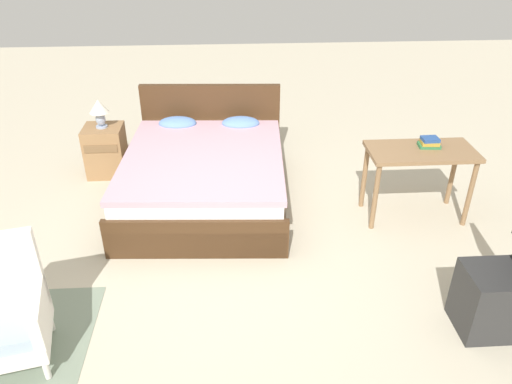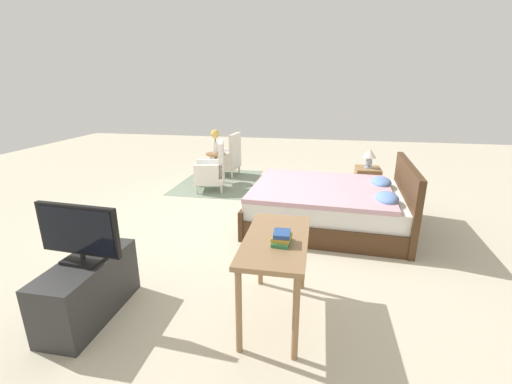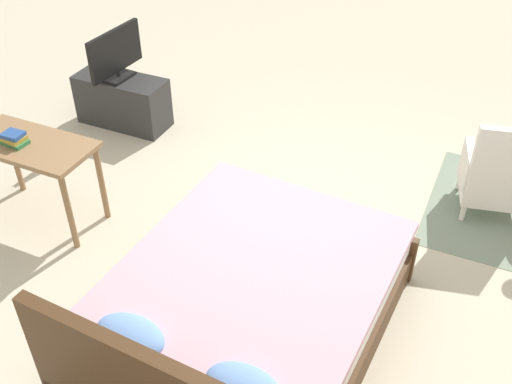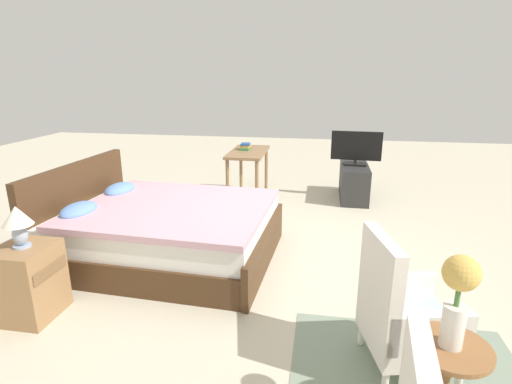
% 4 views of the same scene
% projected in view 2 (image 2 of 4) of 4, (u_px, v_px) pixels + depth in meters
% --- Properties ---
extents(ground_plane, '(16.00, 16.00, 0.00)m').
position_uv_depth(ground_plane, '(250.00, 224.00, 4.98)').
color(ground_plane, beige).
extents(floor_rug, '(2.10, 1.50, 0.01)m').
position_uv_depth(floor_rug, '(219.00, 182.00, 7.08)').
color(floor_rug, gray).
rests_on(floor_rug, ground_plane).
extents(bed, '(1.79, 2.22, 0.96)m').
position_uv_depth(bed, '(330.00, 206.00, 4.85)').
color(bed, '#472D19').
rests_on(bed, ground_plane).
extents(armchair_by_window_left, '(0.60, 0.60, 0.92)m').
position_uv_depth(armchair_by_window_left, '(228.00, 158.00, 7.48)').
color(armchair_by_window_left, white).
rests_on(armchair_by_window_left, floor_rug).
extents(armchair_by_window_right, '(0.65, 0.65, 0.92)m').
position_uv_depth(armchair_by_window_right, '(213.00, 171.00, 6.43)').
color(armchair_by_window_right, white).
rests_on(armchair_by_window_right, floor_rug).
extents(side_table, '(0.40, 0.40, 0.60)m').
position_uv_depth(side_table, '(216.00, 164.00, 6.97)').
color(side_table, '#936038').
rests_on(side_table, ground_plane).
extents(flower_vase, '(0.17, 0.17, 0.48)m').
position_uv_depth(flower_vase, '(215.00, 139.00, 6.81)').
color(flower_vase, silver).
rests_on(flower_vase, side_table).
extents(nightstand, '(0.44, 0.41, 0.59)m').
position_uv_depth(nightstand, '(367.00, 185.00, 5.85)').
color(nightstand, '#997047').
rests_on(nightstand, ground_plane).
extents(table_lamp, '(0.22, 0.22, 0.33)m').
position_uv_depth(table_lamp, '(370.00, 155.00, 5.69)').
color(table_lamp, '#9EADC6').
rests_on(table_lamp, nightstand).
extents(tv_stand, '(0.96, 0.40, 0.53)m').
position_uv_depth(tv_stand, '(88.00, 289.00, 2.96)').
color(tv_stand, '#2D2D2D').
rests_on(tv_stand, ground_plane).
extents(tv_flatscreen, '(0.22, 0.74, 0.51)m').
position_uv_depth(tv_flatscreen, '(79.00, 233.00, 2.80)').
color(tv_flatscreen, black).
rests_on(tv_flatscreen, tv_stand).
extents(vanity_desk, '(1.04, 0.52, 0.75)m').
position_uv_depth(vanity_desk, '(276.00, 250.00, 2.84)').
color(vanity_desk, '#8E6B47').
rests_on(vanity_desk, ground_plane).
extents(book_stack, '(0.21, 0.16, 0.10)m').
position_uv_depth(book_stack, '(282.00, 238.00, 2.70)').
color(book_stack, '#337A47').
rests_on(book_stack, vanity_desk).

